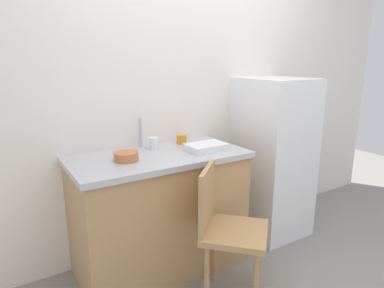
{
  "coord_description": "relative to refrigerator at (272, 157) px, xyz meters",
  "views": [
    {
      "loc": [
        -1.44,
        -1.43,
        1.55
      ],
      "look_at": [
        -0.18,
        0.6,
        0.94
      ],
      "focal_mm": 31.78,
      "sensor_mm": 36.0,
      "label": 1
    }
  ],
  "objects": [
    {
      "name": "back_wall",
      "position": [
        -0.69,
        0.35,
        0.52
      ],
      "size": [
        4.8,
        0.1,
        2.42
      ],
      "primitive_type": "cube",
      "color": "white",
      "rests_on": "ground_plane"
    },
    {
      "name": "terracotta_bowl",
      "position": [
        -1.37,
        -0.04,
        0.23
      ],
      "size": [
        0.16,
        0.16,
        0.06
      ],
      "primitive_type": "cylinder",
      "color": "#C67042",
      "rests_on": "countertop"
    },
    {
      "name": "countertop",
      "position": [
        -1.12,
        -0.0,
        0.18
      ],
      "size": [
        1.24,
        0.64,
        0.04
      ],
      "primitive_type": "cube",
      "color": "#B7B7BC",
      "rests_on": "cabinet_base"
    },
    {
      "name": "cup_white",
      "position": [
        -1.1,
        0.13,
        0.24
      ],
      "size": [
        0.07,
        0.07,
        0.09
      ],
      "primitive_type": "cylinder",
      "color": "white",
      "rests_on": "countertop"
    },
    {
      "name": "faucet",
      "position": [
        -1.14,
        0.25,
        0.31
      ],
      "size": [
        0.02,
        0.02,
        0.22
      ],
      "primitive_type": "cylinder",
      "color": "#B7B7BC",
      "rests_on": "countertop"
    },
    {
      "name": "refrigerator",
      "position": [
        0.0,
        0.0,
        0.0
      ],
      "size": [
        0.53,
        0.59,
        1.38
      ],
      "primitive_type": "cube",
      "color": "white",
      "rests_on": "ground_plane"
    },
    {
      "name": "cabinet_base",
      "position": [
        -1.12,
        -0.0,
        -0.27
      ],
      "size": [
        1.2,
        0.6,
        0.85
      ],
      "primitive_type": "cube",
      "color": "tan",
      "rests_on": "ground_plane"
    },
    {
      "name": "cup_orange",
      "position": [
        -0.83,
        0.17,
        0.23
      ],
      "size": [
        0.08,
        0.08,
        0.07
      ],
      "primitive_type": "cylinder",
      "color": "orange",
      "rests_on": "countertop"
    },
    {
      "name": "dish_tray",
      "position": [
        -0.78,
        -0.1,
        0.22
      ],
      "size": [
        0.28,
        0.2,
        0.05
      ],
      "primitive_type": "cube",
      "color": "white",
      "rests_on": "countertop"
    },
    {
      "name": "chair",
      "position": [
        -0.91,
        -0.53,
        -0.19
      ],
      "size": [
        0.57,
        0.57,
        0.89
      ],
      "rotation": [
        0.0,
        0.0,
        0.77
      ],
      "color": "tan",
      "rests_on": "ground_plane"
    }
  ]
}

